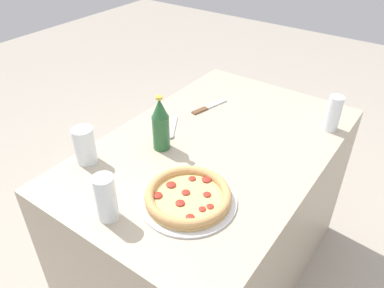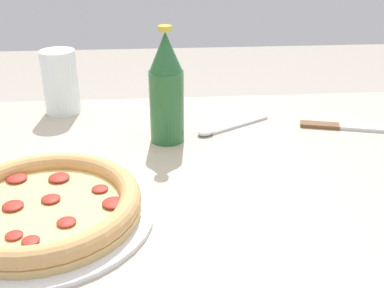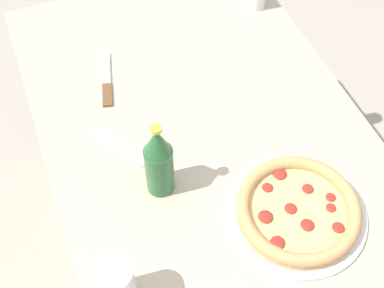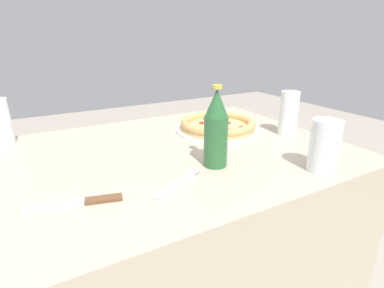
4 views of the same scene
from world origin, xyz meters
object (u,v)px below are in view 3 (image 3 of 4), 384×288
object	(u,v)px
glass_red_wine	(117,287)
knife	(107,81)
spoon	(128,151)
beer_bottle	(159,161)
pizza_margherita	(298,210)

from	to	relation	value
glass_red_wine	knife	xyz separation A→B (m)	(-0.61, 0.14, -0.06)
knife	spoon	bearing A→B (deg)	-3.48
beer_bottle	knife	size ratio (longest dim) A/B	1.12
knife	spoon	size ratio (longest dim) A/B	1.20
pizza_margherita	beer_bottle	bearing A→B (deg)	-125.32
glass_red_wine	beer_bottle	size ratio (longest dim) A/B	0.63
pizza_margherita	knife	size ratio (longest dim) A/B	1.60
spoon	glass_red_wine	bearing A→B (deg)	-19.80
glass_red_wine	spoon	world-z (taller)	glass_red_wine
knife	spoon	world-z (taller)	spoon
pizza_margherita	glass_red_wine	xyz separation A→B (m)	(0.04, -0.44, 0.04)
glass_red_wine	spoon	bearing A→B (deg)	160.20
glass_red_wine	knife	bearing A→B (deg)	166.71
beer_bottle	knife	distance (m)	0.39
pizza_margherita	beer_bottle	xyz separation A→B (m)	(-0.19, -0.27, 0.09)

